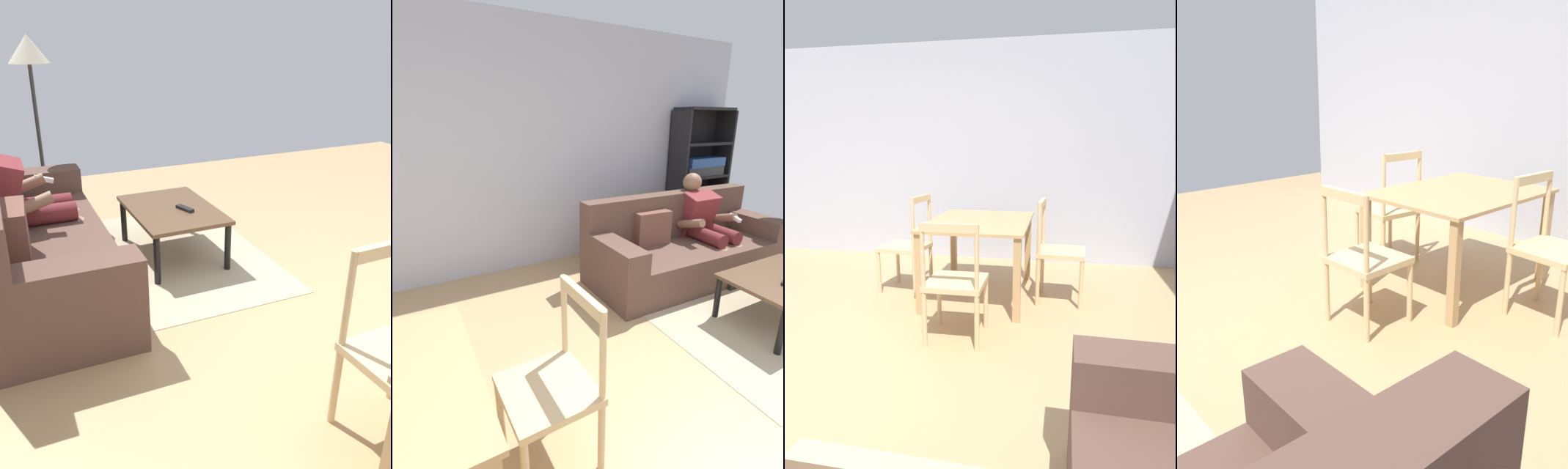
{
  "view_description": "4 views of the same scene",
  "coord_description": "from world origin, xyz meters",
  "views": [
    {
      "loc": [
        -1.9,
        2.03,
        1.73
      ],
      "look_at": [
        -0.15,
        1.25,
        0.9
      ],
      "focal_mm": 36.32,
      "sensor_mm": 36.0,
      "label": 1
    },
    {
      "loc": [
        -1.22,
        -0.67,
        1.65
      ],
      "look_at": [
        -0.15,
        1.25,
        0.9
      ],
      "focal_mm": 25.55,
      "sensor_mm": 36.0,
      "label": 2
    },
    {
      "loc": [
        1.95,
        1.25,
        1.39
      ],
      "look_at": [
        -1.68,
        0.53,
        0.6
      ],
      "focal_mm": 30.51,
      "sensor_mm": 36.0,
      "label": 3
    },
    {
      "loc": [
        1.12,
        2.62,
        1.5
      ],
      "look_at": [
        -0.15,
        1.25,
        0.9
      ],
      "focal_mm": 36.35,
      "sensor_mm": 36.0,
      "label": 4
    }
  ],
  "objects": [
    {
      "name": "tv_remote",
      "position": [
        1.37,
        0.66,
        0.42
      ],
      "size": [
        0.18,
        0.1,
        0.02
      ],
      "primitive_type": "cube",
      "rotation": [
        0.0,
        0.0,
        1.89
      ],
      "color": "black",
      "rests_on": "coffee_table"
    },
    {
      "name": "area_rug",
      "position": [
        1.45,
        0.74,
        0.0
      ],
      "size": [
        2.02,
        1.43,
        0.01
      ],
      "primitive_type": "cube",
      "rotation": [
        0.0,
        0.0,
        -0.01
      ],
      "color": "tan",
      "rests_on": "ground_plane"
    },
    {
      "name": "floor_lamp",
      "position": [
        2.76,
        1.55,
        1.43
      ],
      "size": [
        0.36,
        0.36,
        1.7
      ],
      "color": "black",
      "rests_on": "ground_plane"
    },
    {
      "name": "ground_plane",
      "position": [
        0.0,
        0.0,
        0.0
      ],
      "size": [
        8.13,
        8.13,
        0.0
      ],
      "primitive_type": "plane",
      "color": "tan"
    },
    {
      "name": "person_lounging",
      "position": [
        1.7,
        1.84,
        0.55
      ],
      "size": [
        0.6,
        0.93,
        1.08
      ],
      "color": "maroon",
      "rests_on": "ground_plane"
    },
    {
      "name": "coffee_table",
      "position": [
        1.45,
        0.74,
        0.36
      ],
      "size": [
        0.94,
        0.66,
        0.41
      ],
      "color": "brown",
      "rests_on": "ground_plane"
    },
    {
      "name": "couch",
      "position": [
        1.38,
        1.83,
        0.32
      ],
      "size": [
        2.21,
        0.93,
        0.89
      ],
      "color": "brown",
      "rests_on": "ground_plane"
    }
  ]
}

